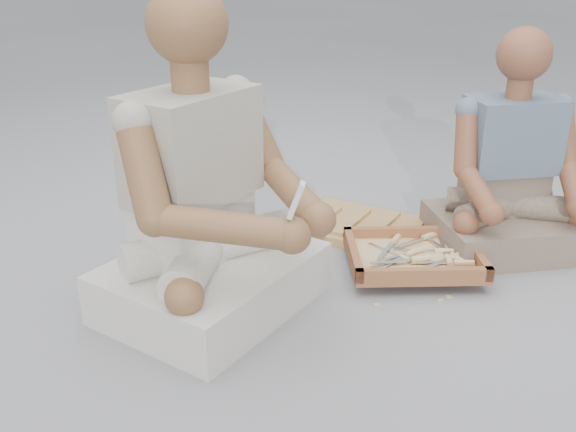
% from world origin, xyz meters
% --- Properties ---
extents(ground, '(60.00, 60.00, 0.00)m').
position_xyz_m(ground, '(0.00, 0.00, 0.00)').
color(ground, gray).
rests_on(ground, ground).
extents(carved_panel, '(0.66, 0.54, 0.04)m').
position_xyz_m(carved_panel, '(0.08, 0.71, 0.02)').
color(carved_panel, '#9F703D').
rests_on(carved_panel, ground).
extents(tool_tray, '(0.54, 0.48, 0.06)m').
position_xyz_m(tool_tray, '(0.28, 0.41, 0.06)').
color(tool_tray, brown).
rests_on(tool_tray, carved_panel).
extents(chisel_0, '(0.06, 0.22, 0.02)m').
position_xyz_m(chisel_0, '(0.40, 0.41, 0.07)').
color(chisel_0, silver).
rests_on(chisel_0, tool_tray).
extents(chisel_1, '(0.07, 0.22, 0.02)m').
position_xyz_m(chisel_1, '(0.20, 0.50, 0.07)').
color(chisel_1, silver).
rests_on(chisel_1, tool_tray).
extents(chisel_2, '(0.22, 0.05, 0.02)m').
position_xyz_m(chisel_2, '(0.37, 0.46, 0.06)').
color(chisel_2, silver).
rests_on(chisel_2, tool_tray).
extents(chisel_3, '(0.16, 0.18, 0.02)m').
position_xyz_m(chisel_3, '(0.41, 0.41, 0.07)').
color(chisel_3, silver).
rests_on(chisel_3, tool_tray).
extents(chisel_4, '(0.16, 0.18, 0.02)m').
position_xyz_m(chisel_4, '(0.32, 0.56, 0.07)').
color(chisel_4, silver).
rests_on(chisel_4, tool_tray).
extents(chisel_5, '(0.14, 0.19, 0.02)m').
position_xyz_m(chisel_5, '(0.26, 0.40, 0.07)').
color(chisel_5, silver).
rests_on(chisel_5, tool_tray).
extents(chisel_6, '(0.22, 0.06, 0.02)m').
position_xyz_m(chisel_6, '(0.43, 0.37, 0.07)').
color(chisel_6, silver).
rests_on(chisel_6, tool_tray).
extents(chisel_7, '(0.17, 0.17, 0.02)m').
position_xyz_m(chisel_7, '(0.28, 0.43, 0.07)').
color(chisel_7, silver).
rests_on(chisel_7, tool_tray).
extents(chisel_8, '(0.19, 0.14, 0.02)m').
position_xyz_m(chisel_8, '(0.24, 0.38, 0.06)').
color(chisel_8, silver).
rests_on(chisel_8, tool_tray).
extents(chisel_9, '(0.14, 0.19, 0.02)m').
position_xyz_m(chisel_9, '(0.42, 0.43, 0.07)').
color(chisel_9, silver).
rests_on(chisel_9, tool_tray).
extents(chisel_10, '(0.21, 0.11, 0.02)m').
position_xyz_m(chisel_10, '(0.29, 0.35, 0.07)').
color(chisel_10, silver).
rests_on(chisel_10, tool_tray).
extents(wood_chip_0, '(0.02, 0.02, 0.00)m').
position_xyz_m(wood_chip_0, '(-0.06, 0.71, 0.00)').
color(wood_chip_0, '#D6B37E').
rests_on(wood_chip_0, ground).
extents(wood_chip_1, '(0.02, 0.02, 0.00)m').
position_xyz_m(wood_chip_1, '(0.00, 0.72, 0.00)').
color(wood_chip_1, '#D6B37E').
rests_on(wood_chip_1, ground).
extents(wood_chip_2, '(0.02, 0.02, 0.00)m').
position_xyz_m(wood_chip_2, '(0.18, 0.14, 0.00)').
color(wood_chip_2, '#D6B37E').
rests_on(wood_chip_2, ground).
extents(wood_chip_3, '(0.02, 0.02, 0.00)m').
position_xyz_m(wood_chip_3, '(0.38, 0.74, 0.00)').
color(wood_chip_3, '#D6B37E').
rests_on(wood_chip_3, ground).
extents(wood_chip_4, '(0.02, 0.02, 0.00)m').
position_xyz_m(wood_chip_4, '(0.52, 0.72, 0.00)').
color(wood_chip_4, '#D6B37E').
rests_on(wood_chip_4, ground).
extents(wood_chip_5, '(0.02, 0.02, 0.00)m').
position_xyz_m(wood_chip_5, '(0.08, 0.48, 0.00)').
color(wood_chip_5, '#D6B37E').
rests_on(wood_chip_5, ground).
extents(wood_chip_6, '(0.02, 0.02, 0.00)m').
position_xyz_m(wood_chip_6, '(0.41, 0.25, 0.00)').
color(wood_chip_6, '#D6B37E').
rests_on(wood_chip_6, ground).
extents(wood_chip_7, '(0.02, 0.02, 0.00)m').
position_xyz_m(wood_chip_7, '(0.38, 0.21, 0.00)').
color(wood_chip_7, '#D6B37E').
rests_on(wood_chip_7, ground).
extents(wood_chip_8, '(0.02, 0.02, 0.00)m').
position_xyz_m(wood_chip_8, '(0.42, 0.47, 0.00)').
color(wood_chip_8, '#D6B37E').
rests_on(wood_chip_8, ground).
extents(wood_chip_9, '(0.02, 0.02, 0.00)m').
position_xyz_m(wood_chip_9, '(-0.05, 0.62, 0.00)').
color(wood_chip_9, '#D6B37E').
rests_on(wood_chip_9, ground).
extents(craftsman, '(0.76, 0.79, 1.01)m').
position_xyz_m(craftsman, '(-0.35, 0.02, 0.34)').
color(craftsman, beige).
rests_on(craftsman, ground).
extents(companion, '(0.66, 0.60, 0.83)m').
position_xyz_m(companion, '(0.61, 0.71, 0.28)').
color(companion, '#836D5E').
rests_on(companion, ground).
extents(mobile_phone, '(0.05, 0.05, 0.10)m').
position_xyz_m(mobile_phone, '(-0.03, -0.17, 0.47)').
color(mobile_phone, silver).
rests_on(mobile_phone, craftsman).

